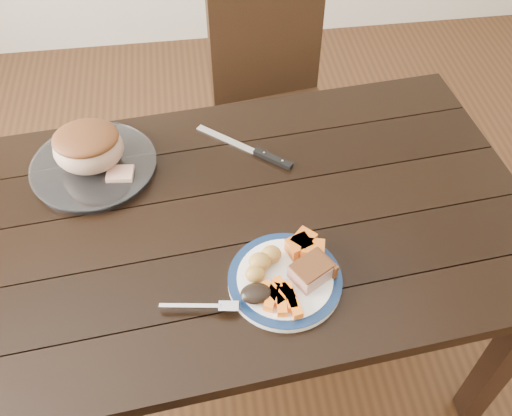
{
  "coord_description": "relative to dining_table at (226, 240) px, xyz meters",
  "views": [
    {
      "loc": [
        -0.04,
        -0.94,
        1.87
      ],
      "look_at": [
        0.08,
        -0.02,
        0.8
      ],
      "focal_mm": 40.0,
      "sensor_mm": 36.0,
      "label": 1
    }
  ],
  "objects": [
    {
      "name": "carrot_batons",
      "position": [
        0.1,
        -0.27,
        0.12
      ],
      "size": [
        0.09,
        0.11,
        0.02
      ],
      "color": "orange",
      "rests_on": "dinner_plate"
    },
    {
      "name": "roast_joint",
      "position": [
        -0.34,
        0.22,
        0.17
      ],
      "size": [
        0.19,
        0.16,
        0.12
      ],
      "primitive_type": "ellipsoid",
      "color": "tan",
      "rests_on": "serving_platter"
    },
    {
      "name": "dark_mushroom",
      "position": [
        0.05,
        -0.26,
        0.13
      ],
      "size": [
        0.07,
        0.05,
        0.03
      ],
      "primitive_type": "ellipsoid",
      "color": "black",
      "rests_on": "dinner_plate"
    },
    {
      "name": "serving_platter",
      "position": [
        -0.34,
        0.22,
        0.1
      ],
      "size": [
        0.33,
        0.33,
        0.02
      ],
      "primitive_type": "cylinder",
      "color": "white",
      "rests_on": "dining_table"
    },
    {
      "name": "chair_far",
      "position": [
        0.25,
        0.74,
        -0.13
      ],
      "size": [
        0.48,
        0.49,
        0.93
      ],
      "rotation": [
        0.0,
        0.0,
        3.29
      ],
      "color": "black",
      "rests_on": "ground"
    },
    {
      "name": "roasted_potatoes",
      "position": [
        0.07,
        -0.18,
        0.13
      ],
      "size": [
        0.09,
        0.09,
        0.04
      ],
      "color": "gold",
      "rests_on": "dinner_plate"
    },
    {
      "name": "dining_table",
      "position": [
        0.0,
        0.0,
        0.0
      ],
      "size": [
        1.67,
        1.04,
        0.75
      ],
      "rotation": [
        0.0,
        0.0,
        0.09
      ],
      "color": "black",
      "rests_on": "ground"
    },
    {
      "name": "carving_knife",
      "position": [
        0.13,
        0.22,
        0.1
      ],
      "size": [
        0.26,
        0.22,
        0.01
      ],
      "rotation": [
        0.0,
        0.0,
        -0.71
      ],
      "color": "silver",
      "rests_on": "dining_table"
    },
    {
      "name": "pork_slice",
      "position": [
        0.18,
        -0.22,
        0.13
      ],
      "size": [
        0.11,
        0.1,
        0.04
      ],
      "primitive_type": "cube",
      "rotation": [
        0.0,
        0.0,
        0.53
      ],
      "color": "tan",
      "rests_on": "dinner_plate"
    },
    {
      "name": "cut_slice",
      "position": [
        -0.26,
        0.17,
        0.12
      ],
      "size": [
        0.08,
        0.06,
        0.02
      ],
      "primitive_type": "cube",
      "rotation": [
        0.0,
        0.0,
        -0.1
      ],
      "color": "tan",
      "rests_on": "serving_platter"
    },
    {
      "name": "pumpkin_wedges",
      "position": [
        0.18,
        -0.14,
        0.13
      ],
      "size": [
        0.1,
        0.09,
        0.04
      ],
      "color": "orange",
      "rests_on": "dinner_plate"
    },
    {
      "name": "fork",
      "position": [
        -0.07,
        -0.27,
        0.11
      ],
      "size": [
        0.18,
        0.04,
        0.0
      ],
      "rotation": [
        0.0,
        0.0,
        -0.15
      ],
      "color": "silver",
      "rests_on": "dinner_plate"
    },
    {
      "name": "dinner_plate",
      "position": [
        0.12,
        -0.21,
        0.1
      ],
      "size": [
        0.27,
        0.27,
        0.02
      ],
      "primitive_type": "cylinder",
      "color": "white",
      "rests_on": "dining_table"
    },
    {
      "name": "ground",
      "position": [
        0.0,
        0.0,
        -0.66
      ],
      "size": [
        4.0,
        4.0,
        0.0
      ],
      "primitive_type": "plane",
      "color": "#472B16",
      "rests_on": "ground"
    },
    {
      "name": "plate_rim",
      "position": [
        0.12,
        -0.21,
        0.11
      ],
      "size": [
        0.27,
        0.27,
        0.02
      ],
      "primitive_type": "torus",
      "color": "#0D2045",
      "rests_on": "dinner_plate"
    }
  ]
}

